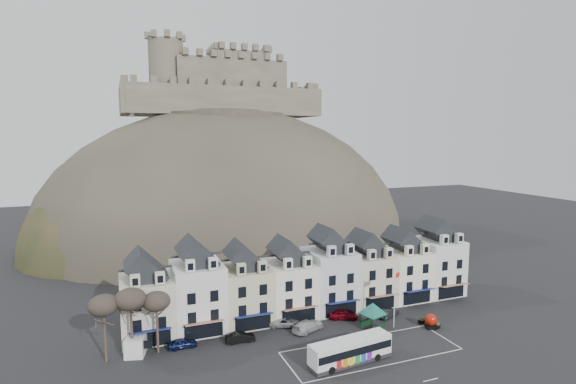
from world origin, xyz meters
The scene contains 21 objects.
ground centered at (0.00, 0.00, 0.00)m, with size 300.00×300.00×0.00m, color black.
coach_bay_markings centered at (2.00, 1.25, 0.00)m, with size 22.00×7.50×0.01m, color silver.
townhouse_terrace centered at (0.15, 15.97, 5.30)m, with size 54.40×9.35×11.80m.
castle_hill centered at (1.25, 68.95, 0.11)m, with size 100.00×76.00×68.00m.
castle centered at (0.51, 75.93, 40.19)m, with size 50.20×22.20×22.00m.
tree_left_far centered at (-29.00, 10.50, 6.90)m, with size 3.61×3.61×8.24m.
tree_left_mid centered at (-26.00, 10.50, 7.24)m, with size 3.78×3.78×8.64m.
tree_left_near centered at (-23.00, 10.50, 6.55)m, with size 3.43×3.43×7.84m.
bus centered at (-1.93, -0.42, 1.64)m, with size 10.73×3.61×2.97m.
bus_shelter centered at (5.58, 6.81, 2.94)m, with size 5.70×5.70×3.78m.
red_buoy centered at (13.36, 4.05, 1.05)m, with size 1.77×1.77×2.06m.
flagpole centered at (8.74, 6.16, 4.61)m, with size 1.08×0.52×8.07m.
white_van centered at (-25.32, 12.00, 1.18)m, with size 3.48×5.54×2.34m.
planter_west centered at (13.21, 5.76, 0.50)m, with size 1.04×0.73×1.04m.
planter_east centered at (14.18, 3.65, 0.46)m, with size 1.06×0.82×0.95m.
car_navy centered at (-20.00, 10.61, 0.63)m, with size 1.48×3.68×1.25m, color #0C133C.
car_black centered at (-12.69, 9.56, 0.64)m, with size 1.36×3.89×1.28m, color black.
car_silver centered at (-5.60, 12.00, 0.62)m, with size 2.06×4.40×1.24m, color #9B9EA2.
car_white centered at (-3.05, 9.50, 0.74)m, with size 2.07×5.09×1.48m, color silver.
car_maroon centered at (3.36, 11.24, 0.73)m, with size 1.72×4.29×1.46m, color #640511.
car_charcoal centered at (10.00, 9.50, 0.64)m, with size 1.35×3.88×1.28m, color black.
Camera 1 is at (-27.06, -44.73, 26.86)m, focal length 28.00 mm.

